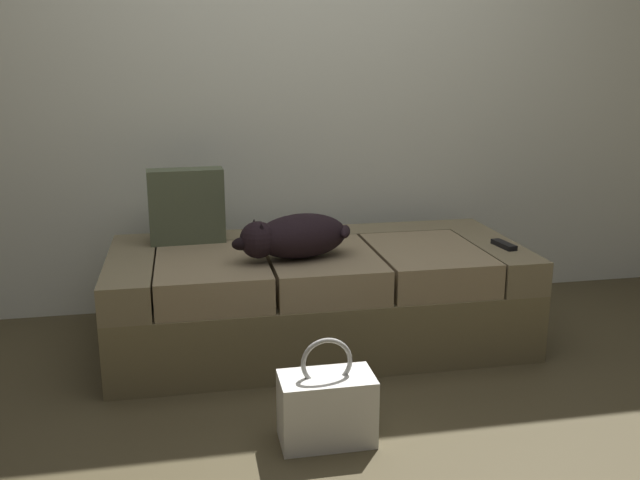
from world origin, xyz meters
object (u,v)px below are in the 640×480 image
dog_dark (294,236)px  handbag (327,407)px  tv_remote (504,245)px  throw_pillow (187,206)px  couch (318,296)px

dog_dark → handbag: bearing=-90.5°
tv_remote → throw_pillow: (-1.40, 0.37, 0.16)m
throw_pillow → handbag: 1.26m
dog_dark → handbag: dog_dark is taller
throw_pillow → handbag: (0.43, -1.08, -0.49)m
handbag → tv_remote: bearing=36.4°
couch → throw_pillow: (-0.57, 0.22, 0.40)m
dog_dark → tv_remote: size_ratio=3.61×
couch → tv_remote: 0.87m
dog_dark → throw_pillow: 0.58m
dog_dark → throw_pillow: (-0.44, 0.36, 0.07)m
couch → handbag: couch is taller
couch → handbag: bearing=-99.0°
dog_dark → tv_remote: (0.96, -0.01, -0.08)m
tv_remote → couch: bearing=162.5°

